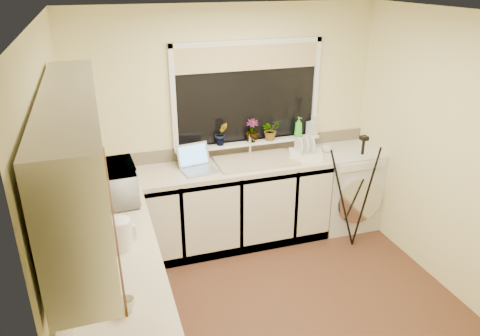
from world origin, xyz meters
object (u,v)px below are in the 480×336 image
object	(u,v)px
soap_bottle_green	(299,127)
laptop	(197,163)
kettle	(120,235)
cup_left	(127,305)
steel_jar	(104,287)
plant_d	(271,130)
cup_back	(327,148)
plant_b	(221,134)
soap_bottle_clear	(312,125)
tripod	(358,193)
dish_rack	(306,154)
plant_c	(252,130)
washing_machine	(344,187)
microwave	(114,183)

from	to	relation	value
soap_bottle_green	laptop	bearing A→B (deg)	-170.81
kettle	soap_bottle_green	bearing A→B (deg)	34.99
cup_left	steel_jar	bearing A→B (deg)	120.39
steel_jar	plant_d	world-z (taller)	plant_d
cup_back	cup_left	world-z (taller)	cup_back
plant_b	soap_bottle_clear	world-z (taller)	plant_b
soap_bottle_green	kettle	bearing A→B (deg)	-145.01
tripod	plant_b	world-z (taller)	plant_b
dish_rack	steel_jar	bearing A→B (deg)	-120.83
soap_bottle_green	plant_c	bearing A→B (deg)	178.43
plant_d	cup_back	size ratio (longest dim) A/B	1.96
soap_bottle_clear	soap_bottle_green	bearing A→B (deg)	-172.39
dish_rack	cup_back	distance (m)	0.28
laptop	plant_c	size ratio (longest dim) A/B	1.57
steel_jar	soap_bottle_green	bearing A→B (deg)	41.27
soap_bottle_green	soap_bottle_clear	size ratio (longest dim) A/B	1.05
cup_left	dish_rack	bearing A→B (deg)	42.70
kettle	soap_bottle_clear	xyz separation A→B (m)	(2.19, 1.44, 0.15)
kettle	soap_bottle_clear	distance (m)	2.63
laptop	cup_left	xyz separation A→B (m)	(-0.85, -1.91, -0.02)
cup_back	plant_c	bearing A→B (deg)	166.76
washing_machine	kettle	bearing A→B (deg)	-153.38
microwave	plant_b	bearing A→B (deg)	-63.63
washing_machine	plant_c	distance (m)	1.29
kettle	soap_bottle_green	world-z (taller)	soap_bottle_green
plant_d	cup_back	xyz separation A→B (m)	(0.60, -0.17, -0.22)
plant_b	dish_rack	bearing A→B (deg)	-15.52
laptop	soap_bottle_clear	world-z (taller)	soap_bottle_clear
steel_jar	washing_machine	bearing A→B (deg)	32.28
plant_b	cup_left	bearing A→B (deg)	-118.98
plant_b	plant_d	size ratio (longest dim) A/B	1.09
plant_c	kettle	bearing A→B (deg)	-136.14
laptop	microwave	xyz separation A→B (m)	(-0.82, -0.43, 0.09)
washing_machine	soap_bottle_green	bearing A→B (deg)	160.05
dish_rack	cup_back	xyz separation A→B (m)	(0.28, 0.05, 0.02)
washing_machine	soap_bottle_clear	bearing A→B (deg)	148.24
plant_d	soap_bottle_green	size ratio (longest dim) A/B	1.01
plant_b	soap_bottle_green	distance (m)	0.87
dish_rack	soap_bottle_green	bearing A→B (deg)	109.11
washing_machine	steel_jar	xyz separation A→B (m)	(-2.68, -1.69, 0.50)
cup_back	cup_left	bearing A→B (deg)	-140.13
washing_machine	cup_left	bearing A→B (deg)	-142.30
microwave	plant_c	bearing A→B (deg)	-69.35
cup_left	washing_machine	bearing A→B (deg)	36.58
washing_machine	plant_d	bearing A→B (deg)	167.73
plant_c	plant_d	bearing A→B (deg)	-3.82
kettle	steel_jar	size ratio (longest dim) A/B	2.17
washing_machine	soap_bottle_green	xyz separation A→B (m)	(-0.52, 0.20, 0.71)
plant_c	steel_jar	bearing A→B (deg)	-130.43
tripod	soap_bottle_green	size ratio (longest dim) A/B	5.59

